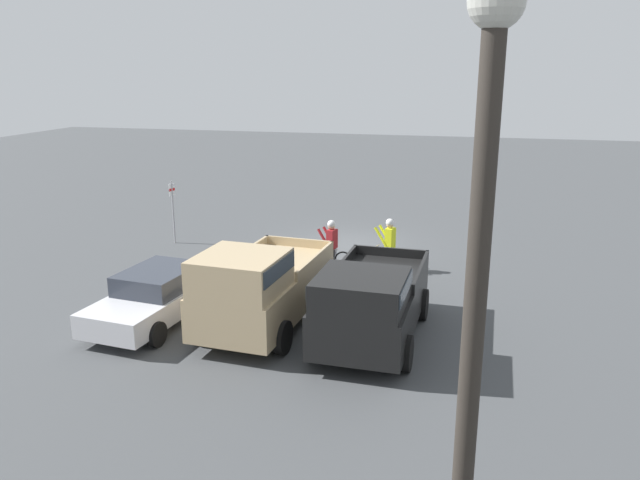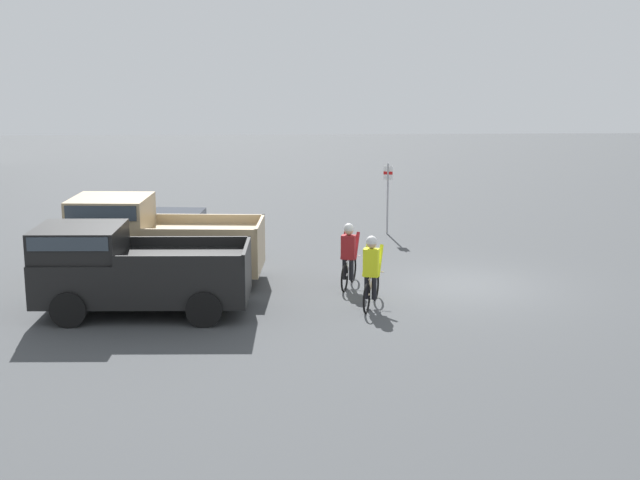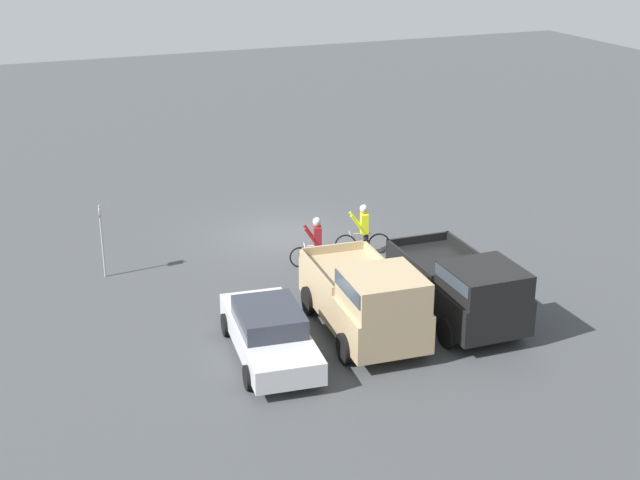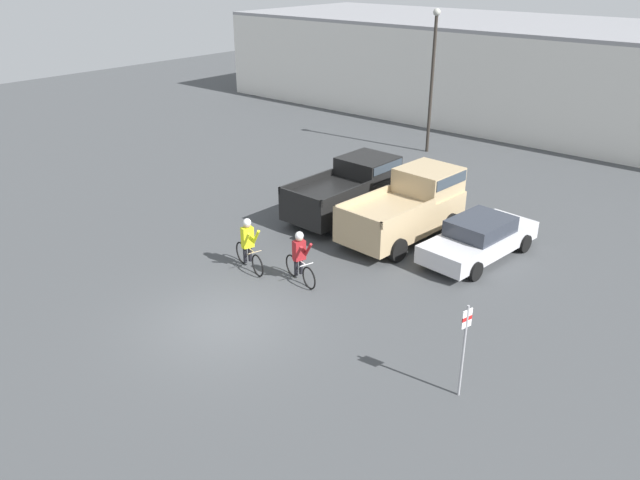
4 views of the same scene
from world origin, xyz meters
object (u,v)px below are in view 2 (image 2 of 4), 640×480
sedan_0 (167,235)px  fire_lane_sign (388,191)px  pickup_truck_0 (128,268)px  pickup_truck_1 (152,239)px  cyclist_1 (371,271)px  cyclist_0 (349,254)px

sedan_0 → fire_lane_sign: fire_lane_sign is taller
pickup_truck_0 → pickup_truck_1: 2.82m
cyclist_1 → cyclist_0: bearing=12.8°
pickup_truck_0 → sedan_0: bearing=-1.6°
pickup_truck_0 → pickup_truck_1: bearing=-3.0°
pickup_truck_1 → sedan_0: (2.77, -0.01, -0.48)m
pickup_truck_0 → sedan_0: pickup_truck_0 is taller
pickup_truck_0 → fire_lane_sign: bearing=-39.0°
cyclist_0 → cyclist_1: cyclist_1 is taller
fire_lane_sign → cyclist_0: bearing=165.0°
sedan_0 → cyclist_1: (-5.22, -5.55, 0.19)m
sedan_0 → cyclist_1: size_ratio=2.66×
fire_lane_sign → sedan_0: bearing=114.2°
pickup_truck_0 → fire_lane_sign: fire_lane_sign is taller
pickup_truck_1 → fire_lane_sign: bearing=-49.6°
cyclist_0 → cyclist_1: 1.88m
pickup_truck_1 → fire_lane_sign: size_ratio=2.14×
pickup_truck_1 → cyclist_1: (-2.45, -5.57, -0.28)m
pickup_truck_1 → cyclist_0: bearing=-96.8°
sedan_0 → cyclist_0: size_ratio=2.82×
pickup_truck_0 → pickup_truck_1: size_ratio=0.97×
pickup_truck_1 → cyclist_0: size_ratio=2.98×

